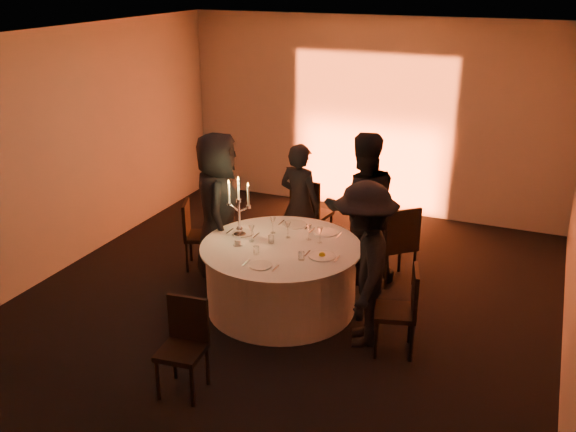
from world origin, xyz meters
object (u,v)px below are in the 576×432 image
at_px(chair_back_right, 398,241).
at_px(coffee_cup, 238,243).
at_px(chair_left, 195,231).
at_px(candelabra, 239,215).
at_px(chair_right, 403,306).
at_px(guest_back_right, 362,208).
at_px(chair_back_left, 309,210).
at_px(guest_back_left, 300,204).
at_px(guest_left, 218,207).
at_px(chair_front, 185,340).
at_px(banquet_table, 281,277).
at_px(guest_right, 364,265).

relative_size(chair_back_right, coffee_cup, 9.18).
relative_size(chair_left, candelabra, 1.24).
xyz_separation_m(chair_right, guest_back_right, (-0.87, 1.41, 0.42)).
height_order(chair_back_left, guest_back_left, guest_back_left).
height_order(chair_back_left, guest_left, guest_left).
xyz_separation_m(chair_front, guest_left, (-0.83, 2.18, 0.42)).
xyz_separation_m(banquet_table, chair_right, (1.48, -0.36, 0.13)).
distance_m(chair_left, candelabra, 1.13).
bearing_deg(guest_back_right, chair_right, 91.68).
distance_m(chair_right, guest_back_left, 2.38).
relative_size(chair_back_right, guest_back_left, 0.63).
relative_size(chair_back_left, guest_back_left, 0.64).
xyz_separation_m(chair_left, chair_front, (1.24, -2.27, 0.00)).
bearing_deg(guest_left, chair_back_left, -56.39).
xyz_separation_m(chair_left, guest_right, (2.48, -0.86, 0.37)).
height_order(chair_front, guest_left, guest_left).
bearing_deg(chair_front, chair_left, 112.43).
height_order(chair_back_right, coffee_cup, chair_back_right).
xyz_separation_m(chair_left, chair_back_right, (2.50, 0.55, 0.07)).
bearing_deg(guest_left, guest_back_left, -68.16).
relative_size(guest_back_right, coffee_cup, 17.08).
xyz_separation_m(guest_back_left, guest_right, (1.32, -1.55, 0.07)).
height_order(banquet_table, candelabra, candelabra).
bearing_deg(guest_right, coffee_cup, -112.33).
height_order(chair_right, guest_back_right, guest_back_right).
bearing_deg(chair_front, candelabra, 94.81).
bearing_deg(chair_left, candelabra, -140.61).
height_order(chair_right, chair_front, chair_right).
bearing_deg(guest_right, chair_back_right, 162.48).
xyz_separation_m(guest_left, candelabra, (0.48, -0.38, 0.10)).
distance_m(chair_right, guest_left, 2.67).
bearing_deg(guest_left, guest_right, -134.24).
bearing_deg(guest_back_left, chair_left, 43.03).
bearing_deg(coffee_cup, candelabra, 112.57).
height_order(chair_back_right, guest_left, guest_left).
height_order(banquet_table, chair_right, chair_right).
height_order(guest_left, coffee_cup, guest_left).
distance_m(banquet_table, chair_front, 1.74).
distance_m(chair_left, guest_back_right, 2.15).
height_order(chair_back_left, guest_back_right, guest_back_right).
distance_m(banquet_table, guest_back_left, 1.33).
bearing_deg(guest_back_right, chair_back_left, -62.50).
xyz_separation_m(chair_left, chair_back_left, (1.15, 1.07, 0.08)).
xyz_separation_m(chair_left, guest_back_right, (2.04, 0.50, 0.44)).
xyz_separation_m(chair_back_left, chair_front, (0.09, -3.34, -0.08)).
xyz_separation_m(chair_back_right, guest_left, (-2.09, -0.64, 0.35)).
height_order(chair_front, guest_back_left, guest_back_left).
relative_size(chair_back_left, guest_back_right, 0.55).
relative_size(guest_left, guest_back_right, 0.98).
height_order(guest_back_left, guest_right, guest_right).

